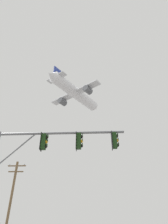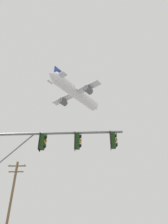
{
  "view_description": "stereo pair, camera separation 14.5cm",
  "coord_description": "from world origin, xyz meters",
  "views": [
    {
      "loc": [
        0.58,
        -3.44,
        1.5
      ],
      "look_at": [
        -0.03,
        20.1,
        15.96
      ],
      "focal_mm": 31.61,
      "sensor_mm": 36.0,
      "label": 1
    },
    {
      "loc": [
        0.73,
        -3.44,
        1.5
      ],
      "look_at": [
        -0.03,
        20.1,
        15.96
      ],
      "focal_mm": 31.61,
      "sensor_mm": 36.0,
      "label": 2
    }
  ],
  "objects": [
    {
      "name": "signal_pole_near",
      "position": [
        -1.85,
        6.98,
        5.16
      ],
      "size": [
        7.43,
        0.54,
        6.62
      ],
      "color": "slate",
      "rests_on": "ground"
    },
    {
      "name": "airplane",
      "position": [
        -2.83,
        39.71,
        34.09
      ],
      "size": [
        14.52,
        18.13,
        5.63
      ],
      "color": "white"
    },
    {
      "name": "utility_pole",
      "position": [
        -8.24,
        20.24,
        4.78
      ],
      "size": [
        2.2,
        0.28,
        8.97
      ],
      "color": "brown",
      "rests_on": "ground"
    }
  ]
}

